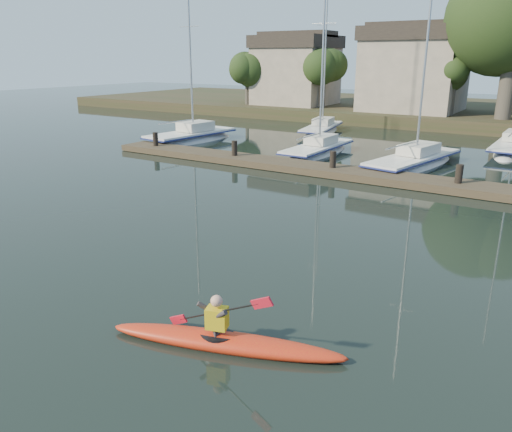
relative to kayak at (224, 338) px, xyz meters
The scene contains 8 objects.
ground 2.31m from the kayak, 134.79° to the left, with size 160.00×160.00×0.00m, color black.
kayak is the anchor object (origin of this frame).
dock 15.72m from the kayak, 95.92° to the left, with size 34.00×2.00×1.80m.
sailboat_0 26.31m from the kayak, 131.03° to the left, with size 3.22×8.57×13.27m.
sailboat_1 21.63m from the kayak, 110.76° to the left, with size 2.01×7.93×12.94m.
sailboat_2 19.81m from the kayak, 95.01° to the left, with size 3.78×9.20×14.83m.
sailboat_5 30.88m from the kayak, 111.70° to the left, with size 3.46×8.45×13.63m.
shore 42.03m from the kayak, 90.01° to the left, with size 90.00×25.25×12.75m.
Camera 1 is at (6.97, -8.81, 5.67)m, focal length 35.00 mm.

